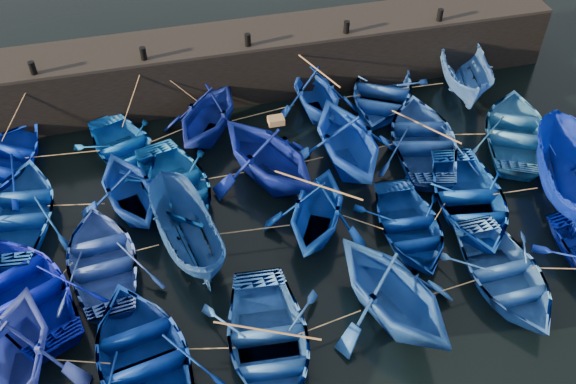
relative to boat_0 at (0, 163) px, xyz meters
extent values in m
plane|color=black|center=(9.69, -7.40, -0.52)|extent=(120.00, 120.00, 0.00)
cube|color=black|center=(9.69, 3.10, 0.73)|extent=(26.00, 2.50, 2.50)
cube|color=black|center=(9.69, 3.10, 2.04)|extent=(26.00, 2.50, 0.12)
cylinder|color=black|center=(1.69, 2.20, 2.35)|extent=(0.24, 0.24, 0.50)
cylinder|color=black|center=(5.69, 2.20, 2.35)|extent=(0.24, 0.24, 0.50)
cylinder|color=black|center=(9.69, 2.20, 2.35)|extent=(0.24, 0.24, 0.50)
cylinder|color=black|center=(13.69, 2.20, 2.35)|extent=(0.24, 0.24, 0.50)
cylinder|color=black|center=(17.69, 2.20, 2.35)|extent=(0.24, 0.24, 0.50)
imported|color=#001CA1|center=(0.00, 0.00, 0.00)|extent=(5.66, 6.13, 1.04)
imported|color=blue|center=(4.43, -0.23, -0.07)|extent=(4.37, 5.11, 0.90)
imported|color=navy|center=(7.67, 0.33, 0.57)|extent=(5.25, 5.41, 2.17)
imported|color=#0E37A4|center=(12.07, 0.74, 0.52)|extent=(3.59, 4.11, 2.07)
imported|color=#1A4599|center=(14.87, 0.76, 0.01)|extent=(5.63, 6.18, 1.05)
imported|color=blue|center=(18.48, 0.71, 0.43)|extent=(3.02, 5.19, 1.89)
imported|color=#0D3F93|center=(0.83, -2.73, 0.00)|extent=(4.16, 5.41, 1.04)
imported|color=navy|center=(4.49, -3.09, 0.53)|extent=(4.32, 4.72, 2.10)
imported|color=blue|center=(6.00, -2.73, -0.02)|extent=(4.50, 5.49, 0.99)
imported|color=navy|center=(9.35, -2.70, 0.74)|extent=(5.83, 6.13, 2.52)
imported|color=blue|center=(12.31, -2.59, 0.75)|extent=(4.30, 4.94, 2.53)
imported|color=navy|center=(15.38, -2.47, 0.02)|extent=(4.84, 5.93, 1.08)
imported|color=#2A6BA7|center=(19.02, -2.88, 0.01)|extent=(5.53, 6.18, 1.05)
imported|color=#000AA5|center=(1.09, -6.16, 0.02)|extent=(5.61, 6.33, 1.08)
imported|color=#27469B|center=(3.42, -5.47, -0.04)|extent=(3.74, 4.92, 0.96)
imported|color=navy|center=(6.08, -5.39, 0.35)|extent=(2.59, 4.76, 1.74)
imported|color=#053293|center=(10.31, -5.57, 0.53)|extent=(4.91, 5.14, 2.10)
imported|color=navy|center=(13.21, -6.48, -0.08)|extent=(3.31, 4.45, 0.89)
imported|color=#083D9D|center=(15.62, -5.87, 0.00)|extent=(4.34, 5.54, 1.05)
imported|color=#041D97|center=(19.04, -5.95, 0.46)|extent=(3.43, 5.39, 1.95)
imported|color=blue|center=(1.06, -8.82, 0.65)|extent=(4.38, 4.90, 2.33)
imported|color=navy|center=(4.37, -9.32, 0.03)|extent=(4.68, 5.88, 1.09)
imported|color=#1D4F99|center=(7.73, -9.66, -0.01)|extent=(3.92, 5.19, 1.02)
imported|color=#1B4FA6|center=(11.46, -9.33, 0.71)|extent=(5.37, 5.75, 2.45)
imported|color=blue|center=(15.27, -9.11, -0.04)|extent=(3.44, 4.73, 0.96)
cube|color=olive|center=(9.65, -2.70, 2.12)|extent=(0.53, 0.41, 0.22)
cylinder|color=tan|center=(2.21, -0.12, 0.03)|extent=(2.63, 0.27, 0.04)
cylinder|color=tan|center=(6.05, 0.05, 0.03)|extent=(1.46, 0.60, 0.04)
cylinder|color=tan|center=(9.87, 0.54, 0.03)|extent=(2.60, 0.44, 0.04)
cylinder|color=tan|center=(13.47, 0.75, 0.03)|extent=(1.00, 0.06, 0.04)
cylinder|color=tan|center=(16.67, 0.73, 0.03)|extent=(1.81, 0.09, 0.04)
cylinder|color=tan|center=(2.66, -2.91, 0.03)|extent=(1.87, 0.40, 0.04)
cylinder|color=tan|center=(5.25, -2.91, 0.03)|extent=(0.31, 0.38, 0.04)
cylinder|color=tan|center=(7.68, -2.71, 0.03)|extent=(1.55, 0.07, 0.04)
cylinder|color=tan|center=(10.83, -2.64, 0.03)|extent=(1.16, 0.14, 0.04)
cylinder|color=tan|center=(13.85, -2.53, 0.03)|extent=(1.28, 0.16, 0.04)
cylinder|color=tan|center=(17.20, -2.68, 0.03)|extent=(1.84, 0.44, 0.04)
cylinder|color=tan|center=(2.25, -5.82, 0.03)|extent=(0.56, 0.71, 0.04)
cylinder|color=tan|center=(4.75, -5.43, 0.03)|extent=(0.86, 0.12, 0.04)
cylinder|color=tan|center=(8.19, -5.48, 0.03)|extent=(2.44, 0.22, 0.04)
cylinder|color=tan|center=(11.76, -6.03, 0.03)|extent=(1.12, 0.94, 0.04)
cylinder|color=tan|center=(14.42, -6.18, 0.03)|extent=(0.64, 0.64, 0.04)
cylinder|color=tan|center=(17.33, -5.91, 0.03)|extent=(1.62, 0.12, 0.04)
cylinder|color=tan|center=(2.72, -9.07, 0.03)|extent=(1.52, 0.53, 0.04)
cylinder|color=tan|center=(6.05, -9.49, 0.03)|extent=(1.57, 0.38, 0.04)
cylinder|color=tan|center=(9.60, -9.50, 0.03)|extent=(1.94, 0.37, 0.04)
cylinder|color=tan|center=(13.37, -9.22, 0.03)|extent=(2.01, 0.25, 0.04)
cylinder|color=tan|center=(16.94, -9.32, 0.03)|extent=(1.54, 0.46, 0.04)
cylinder|color=tan|center=(0.84, 1.65, 1.07)|extent=(1.73, 0.95, 2.09)
cylinder|color=tan|center=(5.06, 1.53, 1.07)|extent=(1.31, 1.18, 2.09)
cylinder|color=tan|center=(6.68, 1.82, 1.07)|extent=(2.02, 0.61, 2.10)
cylinder|color=tan|center=(12.88, 2.02, 1.07)|extent=(1.65, 0.20, 2.09)
cylinder|color=tan|center=(14.28, 2.03, 1.07)|extent=(1.22, 0.18, 2.09)
cylinder|color=tan|center=(18.08, 2.00, 1.07)|extent=(0.83, 0.24, 2.08)
cylinder|color=#99724C|center=(12.07, 0.74, 1.58)|extent=(1.08, 2.84, 0.06)
cylinder|color=#99724C|center=(15.38, -2.47, 0.59)|extent=(1.77, 2.49, 0.06)
cylinder|color=#99724C|center=(10.31, -5.57, 1.62)|extent=(2.34, 1.97, 0.06)
cylinder|color=#99724C|center=(7.73, -9.66, 0.53)|extent=(2.74, 1.32, 0.06)
camera|label=1|loc=(5.88, -19.37, 15.33)|focal=40.00mm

